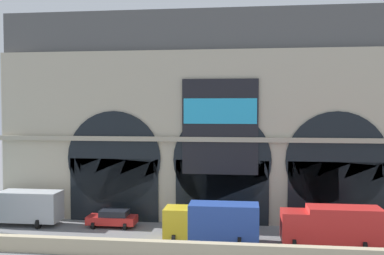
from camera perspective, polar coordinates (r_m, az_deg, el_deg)
name	(u,v)px	position (r m, az deg, el deg)	size (l,w,h in m)	color
ground_plane	(219,241)	(36.10, 3.53, -14.66)	(200.00, 200.00, 0.00)	slate
quay_parapet_wall	(215,251)	(31.77, 3.05, -15.98)	(90.00, 0.70, 1.17)	#BCAD8C
station_building	(224,118)	(42.20, 4.20, 1.21)	(42.84, 5.83, 19.94)	#B2A891
box_truck_west	(21,206)	(43.12, -21.62, -9.65)	(7.50, 2.91, 3.12)	white
car_midwest	(113,218)	(40.34, -10.44, -11.67)	(4.40, 2.22, 1.55)	red
box_truck_center	(213,221)	(35.22, 2.73, -12.23)	(7.50, 2.91, 3.12)	gold
box_truck_mideast	(332,225)	(35.70, 17.98, -12.15)	(7.50, 2.91, 3.12)	red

